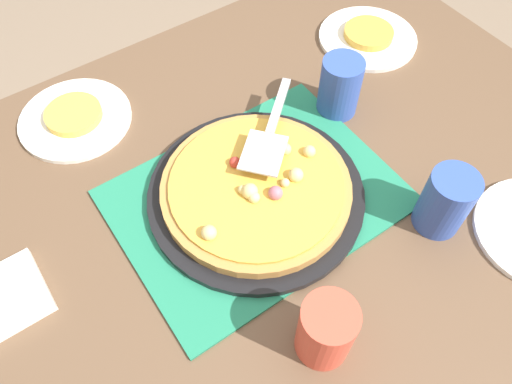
# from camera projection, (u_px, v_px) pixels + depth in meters

# --- Properties ---
(ground_plane) EXTENTS (8.00, 8.00, 0.00)m
(ground_plane) POSITION_uv_depth(u_px,v_px,m) (256.00, 335.00, 1.50)
(ground_plane) COLOR #84705B
(dining_table) EXTENTS (1.40, 1.00, 0.75)m
(dining_table) POSITION_uv_depth(u_px,v_px,m) (256.00, 229.00, 0.97)
(dining_table) COLOR brown
(dining_table) RESTS_ON ground_plane
(placemat) EXTENTS (0.48, 0.36, 0.01)m
(placemat) POSITION_uv_depth(u_px,v_px,m) (256.00, 197.00, 0.88)
(placemat) COLOR #237F5B
(placemat) RESTS_ON dining_table
(pizza_pan) EXTENTS (0.38, 0.38, 0.01)m
(pizza_pan) POSITION_uv_depth(u_px,v_px,m) (256.00, 194.00, 0.87)
(pizza_pan) COLOR black
(pizza_pan) RESTS_ON placemat
(pizza) EXTENTS (0.33, 0.33, 0.05)m
(pizza) POSITION_uv_depth(u_px,v_px,m) (256.00, 188.00, 0.85)
(pizza) COLOR #B78442
(pizza) RESTS_ON pizza_pan
(plate_near_left) EXTENTS (0.22, 0.22, 0.01)m
(plate_near_left) POSITION_uv_depth(u_px,v_px,m) (368.00, 38.00, 1.12)
(plate_near_left) COLOR white
(plate_near_left) RESTS_ON dining_table
(plate_far_right) EXTENTS (0.22, 0.22, 0.01)m
(plate_far_right) POSITION_uv_depth(u_px,v_px,m) (75.00, 119.00, 0.98)
(plate_far_right) COLOR white
(plate_far_right) RESTS_ON dining_table
(served_slice_left) EXTENTS (0.11, 0.11, 0.02)m
(served_slice_left) POSITION_uv_depth(u_px,v_px,m) (369.00, 33.00, 1.11)
(served_slice_left) COLOR gold
(served_slice_left) RESTS_ON plate_near_left
(served_slice_right) EXTENTS (0.11, 0.11, 0.02)m
(served_slice_right) POSITION_uv_depth(u_px,v_px,m) (73.00, 114.00, 0.97)
(served_slice_right) COLOR #EAB747
(served_slice_right) RESTS_ON plate_far_right
(cup_near) EXTENTS (0.08, 0.08, 0.12)m
(cup_near) POSITION_uv_depth(u_px,v_px,m) (326.00, 331.00, 0.69)
(cup_near) COLOR #E04C38
(cup_near) RESTS_ON dining_table
(cup_far) EXTENTS (0.08, 0.08, 0.12)m
(cup_far) POSITION_uv_depth(u_px,v_px,m) (340.00, 87.00, 0.95)
(cup_far) COLOR #3351AD
(cup_far) RESTS_ON dining_table
(cup_corner) EXTENTS (0.08, 0.08, 0.12)m
(cup_corner) POSITION_uv_depth(u_px,v_px,m) (445.00, 202.00, 0.80)
(cup_corner) COLOR #3351AD
(cup_corner) RESTS_ON dining_table
(pizza_server) EXTENTS (0.20, 0.18, 0.01)m
(pizza_server) POSITION_uv_depth(u_px,v_px,m) (270.00, 132.00, 0.88)
(pizza_server) COLOR silver
(pizza_server) RESTS_ON pizza
(napkin_stack) EXTENTS (0.12, 0.12, 0.02)m
(napkin_stack) POSITION_uv_depth(u_px,v_px,m) (5.00, 298.00, 0.77)
(napkin_stack) COLOR white
(napkin_stack) RESTS_ON dining_table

